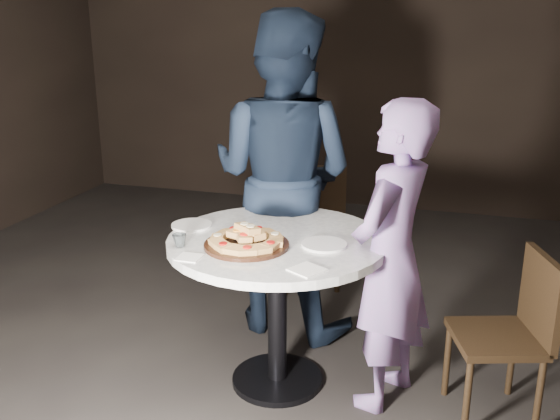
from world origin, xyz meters
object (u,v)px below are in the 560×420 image
Objects in this scene: table at (277,266)px; diner_navy at (283,176)px; chair_right at (515,326)px; diner_teal at (391,258)px; focaccia_pile at (247,238)px; water_glass at (180,241)px; serving_board at (247,245)px; chair_far at (310,217)px.

table is 0.75× the size of diner_navy.
chair_right is 0.54× the size of diner_teal.
diner_navy is at bearing -132.53° from chair_right.
focaccia_pile is 0.84m from diner_navy.
water_glass reaches higher than chair_right.
serving_board is at bearing -97.87° from chair_right.
water_glass is at bearing -162.72° from serving_board.
focaccia_pile is 0.44× the size of chair_right.
chair_far is (0.28, 1.48, -0.32)m from water_glass.
chair_far is at bearing -83.57° from diner_navy.
table is at bearing 72.36° from chair_far.
table is 0.94× the size of diner_teal.
diner_teal reaches higher than chair_far.
diner_navy is at bearing -112.83° from diner_teal.
diner_teal is at bearing 3.10° from table.
diner_teal is (0.73, -0.64, -0.19)m from diner_navy.
focaccia_pile is 1.43m from chair_far.
serving_board is 0.44× the size of chair_far.
diner_navy is (-0.06, 0.83, 0.13)m from serving_board.
diner_teal is at bearing 16.01° from focaccia_pile.
serving_board is at bearing 67.37° from chair_far.
chair_far reaches higher than table.
serving_board is (-0.10, -0.16, 0.16)m from table.
diner_teal is (0.97, 0.29, -0.09)m from water_glass.
table is at bearing 57.58° from focaccia_pile.
table is 3.93× the size of focaccia_pile.
serving_board is at bearing -122.93° from table.
chair_right is at bearing 11.29° from water_glass.
focaccia_pile is at bearing 67.47° from chair_far.
serving_board is at bearing -161.61° from focaccia_pile.
serving_board is at bearing 17.28° from water_glass.
diner_navy is at bearing 94.51° from focaccia_pile.
diner_navy reaches higher than water_glass.
diner_navy is at bearing 104.02° from table.
diner_teal is (0.69, -1.19, 0.23)m from chair_far.
serving_board is 0.85m from diner_navy.
chair_right is (1.29, -1.17, -0.06)m from chair_far.
focaccia_pile is at bearing 17.28° from water_glass.
focaccia_pile is at bearing -55.60° from diner_teal.
chair_right is at bearing 9.80° from serving_board.
table is 1.18m from chair_right.
chair_right is 1.54m from diner_navy.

